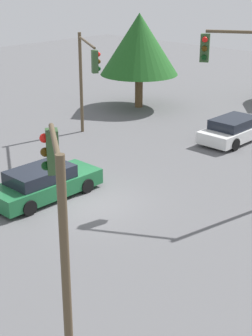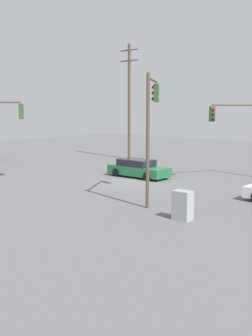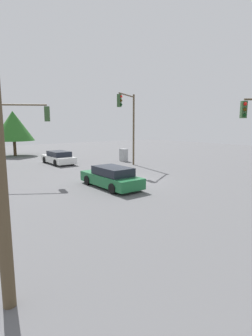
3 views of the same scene
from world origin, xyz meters
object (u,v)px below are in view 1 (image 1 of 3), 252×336
Objects in this scene: sedan_white at (235,129)px; sedan_green at (44,183)px; traffic_signal_main at (87,70)px; traffic_signal_aux at (59,220)px.

sedan_green is (-11.80, 1.50, 0.00)m from sedan_white.
sedan_white is at bearing 76.59° from traffic_signal_main.
sedan_white is 0.98× the size of sedan_green.
traffic_signal_aux is (-5.63, -8.10, 3.26)m from sedan_green.
sedan_white is at bearing 82.76° from sedan_green.
sedan_green is at bearing 0.07° from traffic_signal_aux.
traffic_signal_aux is at bearing -11.96° from traffic_signal_main.
traffic_signal_main is (6.21, 4.18, 3.25)m from sedan_green.
sedan_green is 0.83× the size of traffic_signal_aux.
sedan_white is 11.89m from sedan_green.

